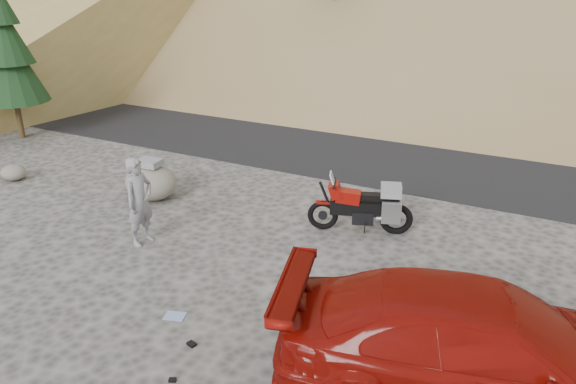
# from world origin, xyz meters

# --- Properties ---
(ground) EXTENTS (140.00, 140.00, 0.00)m
(ground) POSITION_xyz_m (0.00, 0.00, 0.00)
(ground) COLOR #3C3A38
(ground) RESTS_ON ground
(road) EXTENTS (120.00, 7.00, 0.05)m
(road) POSITION_xyz_m (0.00, 9.00, 0.00)
(road) COLOR black
(road) RESTS_ON ground
(conifer_verge) EXTENTS (2.20, 2.20, 5.04)m
(conifer_verge) POSITION_xyz_m (-11.00, 4.50, 2.89)
(conifer_verge) COLOR #3A2915
(conifer_verge) RESTS_ON ground
(motorcycle) EXTENTS (2.18, 1.09, 1.35)m
(motorcycle) POSITION_xyz_m (1.56, 3.03, 0.58)
(motorcycle) COLOR black
(motorcycle) RESTS_ON ground
(man) EXTENTS (0.50, 0.71, 1.86)m
(man) POSITION_xyz_m (-2.37, 0.44, 0.00)
(man) COLOR gray
(man) RESTS_ON ground
(boulder) EXTENTS (1.46, 1.29, 1.04)m
(boulder) POSITION_xyz_m (-3.74, 2.37, 0.45)
(boulder) COLOR #615C53
(boulder) RESTS_ON ground
(small_rock) EXTENTS (0.79, 0.73, 0.41)m
(small_rock) POSITION_xyz_m (-7.89, 1.70, 0.21)
(small_rock) COLOR #615C53
(small_rock) RESTS_ON ground
(gear_white_cloth) EXTENTS (0.47, 0.44, 0.01)m
(gear_white_cloth) POSITION_xyz_m (2.02, -1.35, 0.01)
(gear_white_cloth) COLOR white
(gear_white_cloth) RESTS_ON ground
(gear_blue_mat) EXTENTS (0.43, 0.40, 0.17)m
(gear_blue_mat) POSITION_xyz_m (2.06, -1.56, 0.08)
(gear_blue_mat) COLOR #1B4CA3
(gear_blue_mat) RESTS_ON ground
(gear_bottle) EXTENTS (0.09, 0.09, 0.23)m
(gear_bottle) POSITION_xyz_m (2.71, -0.79, 0.12)
(gear_bottle) COLOR #1B4CA3
(gear_bottle) RESTS_ON ground
(gear_funnel) EXTENTS (0.18, 0.18, 0.18)m
(gear_funnel) POSITION_xyz_m (3.91, -1.14, 0.09)
(gear_funnel) COLOR #AB150B
(gear_funnel) RESTS_ON ground
(gear_glove_a) EXTENTS (0.17, 0.14, 0.04)m
(gear_glove_a) POSITION_xyz_m (0.55, -1.88, 0.02)
(gear_glove_a) COLOR black
(gear_glove_a) RESTS_ON ground
(gear_glove_b) EXTENTS (0.13, 0.12, 0.03)m
(gear_glove_b) POSITION_xyz_m (0.78, -2.66, 0.02)
(gear_glove_b) COLOR black
(gear_glove_b) RESTS_ON ground
(gear_blue_cloth) EXTENTS (0.40, 0.34, 0.01)m
(gear_blue_cloth) POSITION_xyz_m (-0.15, -1.39, 0.01)
(gear_blue_cloth) COLOR #7E96C3
(gear_blue_cloth) RESTS_ON ground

